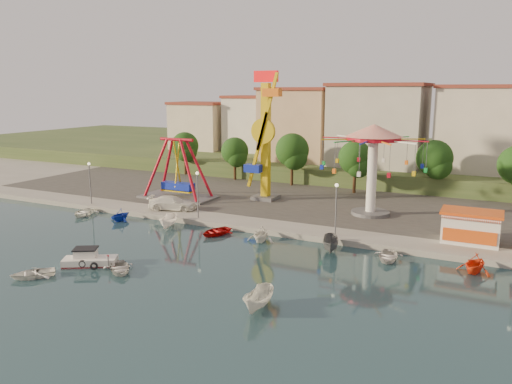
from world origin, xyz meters
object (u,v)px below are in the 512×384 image
Objects in this scene: wave_swinger at (373,149)px; kamikaze_tower at (266,139)px; skiff at (259,300)px; cabin_motorboat at (89,260)px; pirate_ship_ride at (177,170)px; van at (172,203)px; rowboat_a at (120,268)px.

kamikaze_tower is at bearing 172.98° from wave_swinger.
cabin_motorboat is at bearing 172.12° from skiff.
wave_swinger is at bearing -7.02° from kamikaze_tower.
cabin_motorboat is at bearing -124.52° from wave_swinger.
wave_swinger is (25.09, 2.46, 3.80)m from pirate_ship_ride.
wave_swinger is at bearing -88.44° from van.
wave_swinger is at bearing 25.04° from cabin_motorboat.
kamikaze_tower is at bearing 111.73° from skiff.
cabin_motorboat is 1.24× the size of skiff.
rowboat_a is 0.61× the size of van.
skiff is at bearing -151.61° from van.
skiff is 28.51m from van.
wave_swinger is 3.07× the size of skiff.
kamikaze_tower is at bearing 21.11° from pirate_ship_ride.
kamikaze_tower is 2.91× the size of van.
pirate_ship_ride is at bearing 131.29° from skiff.
pirate_ship_ride reaches higher than cabin_motorboat.
skiff is at bearing -46.00° from pirate_ship_ride.
skiff reaches higher than rowboat_a.
kamikaze_tower is 29.07m from rowboat_a.
kamikaze_tower is at bearing -56.69° from van.
pirate_ship_ride is 7.23m from van.
skiff is (-0.91, -27.50, -7.47)m from wave_swinger.
wave_swinger reaches higher than skiff.
skiff is (13.29, -29.25, -7.86)m from kamikaze_tower.
van reaches higher than rowboat_a.
rowboat_a is at bearing -118.78° from wave_swinger.
wave_swinger is (14.20, -1.75, -0.40)m from kamikaze_tower.
rowboat_a is at bearing -33.12° from cabin_motorboat.
skiff is at bearing -35.61° from cabin_motorboat.
kamikaze_tower is 14.49m from van.
kamikaze_tower is 4.80× the size of rowboat_a.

